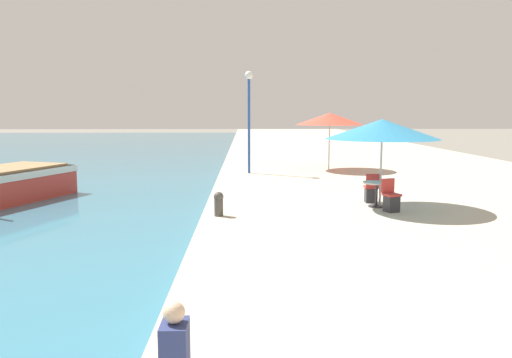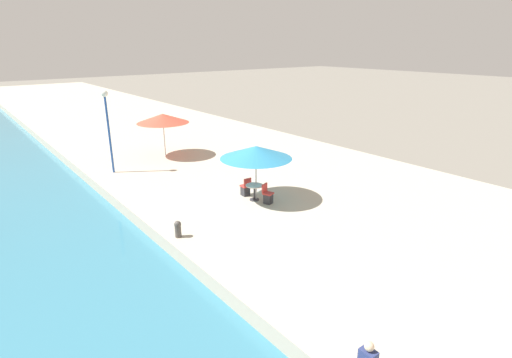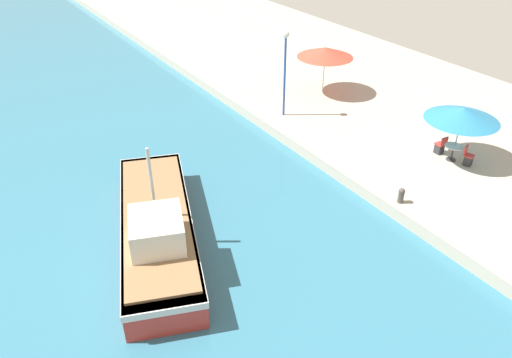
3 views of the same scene
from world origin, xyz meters
name	(u,v)px [view 3 (image 3 of 3)]	position (x,y,z in m)	size (l,w,h in m)	color
quay_promenade	(254,40)	(8.00, 37.00, 0.29)	(16.00, 90.00, 0.59)	#BCB29E
fishing_boat_mid	(157,228)	(-8.58, 17.61, 0.84)	(5.54, 9.59, 4.03)	red
cafe_umbrella_pink	(463,114)	(5.13, 15.37, 2.86)	(3.27, 3.27, 2.56)	#B7B7B7
cafe_umbrella_white	(325,52)	(5.23, 24.97, 3.03)	(3.27, 3.27, 2.72)	#B7B7B7
cafe_table	(453,150)	(5.01, 15.34, 1.12)	(0.80, 0.80, 0.74)	#333338
cafe_chair_left	(440,147)	(5.04, 16.07, 0.91)	(0.42, 0.45, 0.91)	#2D2D33
cafe_chair_right	(468,158)	(5.25, 14.66, 0.91)	(0.52, 0.54, 0.91)	#2D2D33
mooring_bollard	(401,195)	(0.47, 14.17, 0.94)	(0.26, 0.26, 0.65)	#4C4742
lamppost	(285,60)	(1.36, 23.57, 3.68)	(0.36, 0.36, 4.56)	#28519E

